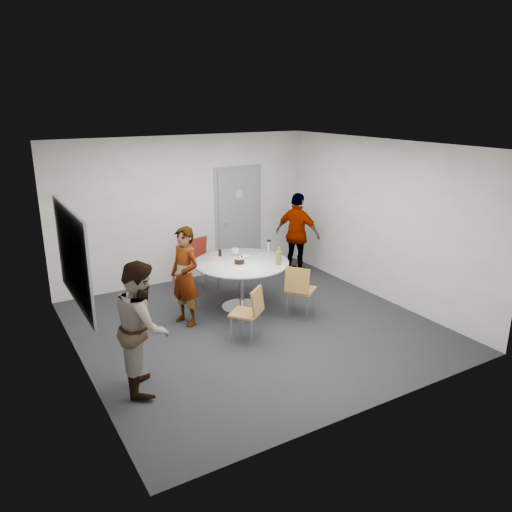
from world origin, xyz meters
TOP-DOWN VIEW (x-y plane):
  - floor at (0.00, 0.00)m, footprint 5.00×5.00m
  - ceiling at (0.00, 0.00)m, footprint 5.00×5.00m
  - wall_back at (0.00, 2.50)m, footprint 5.00×0.00m
  - wall_left at (-2.50, 0.00)m, footprint 0.00×5.00m
  - wall_right at (2.50, 0.00)m, footprint 0.00×5.00m
  - wall_front at (0.00, -2.50)m, footprint 5.00×0.00m
  - door at (1.10, 2.48)m, footprint 1.02×0.17m
  - whiteboard at (-2.46, 0.20)m, footprint 0.04×1.90m
  - table at (0.21, 0.72)m, footprint 1.54×1.54m
  - chair_near_left at (-0.28, -0.39)m, footprint 0.55×0.56m
  - chair_near_right at (0.77, -0.09)m, footprint 0.59×0.58m
  - chair_far at (-0.02, 1.87)m, footprint 0.53×0.56m
  - person_main at (-0.83, 0.62)m, footprint 0.52×0.64m
  - person_left at (-1.95, -0.78)m, footprint 0.78×0.90m
  - person_right at (1.95, 1.65)m, footprint 0.77×1.02m

SIDE VIEW (x-z plane):
  - floor at x=0.00m, z-range 0.00..0.00m
  - chair_near_left at x=-0.28m, z-range 0.08..0.89m
  - chair_near_right at x=0.77m, z-range 0.09..0.95m
  - chair_far at x=-0.02m, z-range 0.11..1.05m
  - table at x=0.21m, z-range 0.15..1.23m
  - person_main at x=-0.83m, z-range 0.00..1.52m
  - person_left at x=-1.95m, z-range 0.00..1.58m
  - person_right at x=1.95m, z-range 0.00..1.61m
  - door at x=1.10m, z-range -0.03..2.09m
  - wall_back at x=0.00m, z-range -1.15..3.85m
  - wall_left at x=-2.50m, z-range -1.15..3.85m
  - wall_right at x=2.50m, z-range -1.15..3.85m
  - wall_front at x=0.00m, z-range -1.15..3.85m
  - whiteboard at x=-2.46m, z-range 0.82..2.08m
  - ceiling at x=0.00m, z-range 2.70..2.70m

